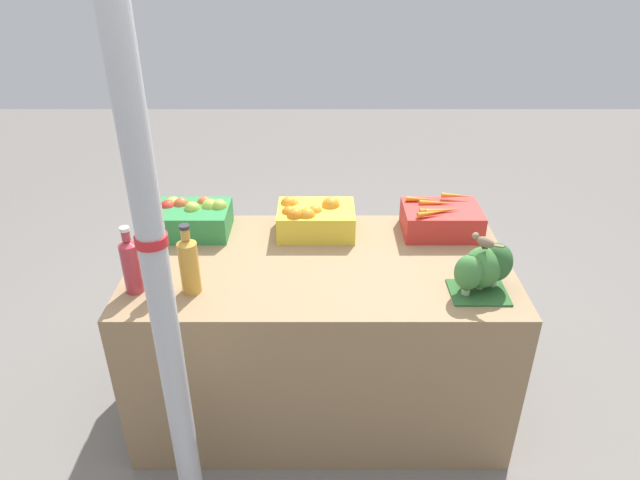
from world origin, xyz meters
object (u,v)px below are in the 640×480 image
at_px(juice_bottle_ruby, 131,264).
at_px(juice_bottle_cloudy, 161,263).
at_px(support_pole, 157,273).
at_px(broccoli_pile, 484,268).
at_px(orange_crate, 313,218).
at_px(sparrow_bird, 484,242).
at_px(juice_bottle_amber, 189,264).
at_px(apple_crate, 192,217).
at_px(carrot_crate, 441,220).

bearing_deg(juice_bottle_ruby, juice_bottle_cloudy, 0.00).
height_order(support_pole, broccoli_pile, support_pole).
distance_m(orange_crate, sparrow_bird, 0.82).
height_order(juice_bottle_ruby, juice_bottle_amber, juice_bottle_amber).
xyz_separation_m(apple_crate, juice_bottle_amber, (0.09, -0.49, 0.05)).
xyz_separation_m(juice_bottle_amber, sparrow_bird, (1.11, 0.00, 0.10)).
bearing_deg(juice_bottle_cloudy, carrot_crate, 22.67).
height_order(apple_crate, juice_bottle_cloudy, juice_bottle_cloudy).
height_order(orange_crate, juice_bottle_amber, juice_bottle_amber).
xyz_separation_m(support_pole, juice_bottle_ruby, (-0.24, 0.44, -0.24)).
xyz_separation_m(apple_crate, sparrow_bird, (1.20, -0.49, 0.15)).
relative_size(apple_crate, carrot_crate, 1.00).
distance_m(carrot_crate, juice_bottle_amber, 1.16).
distance_m(apple_crate, sparrow_bird, 1.31).
xyz_separation_m(support_pole, juice_bottle_amber, (-0.02, 0.44, -0.23)).
xyz_separation_m(support_pole, apple_crate, (-0.11, 0.93, -0.28)).
xyz_separation_m(support_pole, sparrow_bird, (1.09, 0.44, -0.14)).
distance_m(carrot_crate, juice_bottle_ruby, 1.37).
height_order(orange_crate, sparrow_bird, sparrow_bird).
height_order(carrot_crate, juice_bottle_ruby, juice_bottle_ruby).
xyz_separation_m(apple_crate, orange_crate, (0.56, -0.01, 0.00)).
xyz_separation_m(support_pole, juice_bottle_cloudy, (-0.12, 0.44, -0.23)).
relative_size(orange_crate, sparrow_bird, 3.21).
relative_size(apple_crate, orange_crate, 1.00).
xyz_separation_m(carrot_crate, juice_bottle_cloudy, (-1.16, -0.48, 0.06)).
relative_size(support_pole, apple_crate, 6.51).
relative_size(support_pole, sparrow_bird, 20.90).
height_order(orange_crate, broccoli_pile, broccoli_pile).
distance_m(juice_bottle_ruby, sparrow_bird, 1.34).
height_order(orange_crate, juice_bottle_cloudy, juice_bottle_cloudy).
height_order(carrot_crate, broccoli_pile, broccoli_pile).
bearing_deg(carrot_crate, juice_bottle_amber, -155.34).
relative_size(broccoli_pile, juice_bottle_cloudy, 0.80).
distance_m(apple_crate, carrot_crate, 1.15).
xyz_separation_m(juice_bottle_ruby, sparrow_bird, (1.33, 0.00, 0.10)).
distance_m(apple_crate, juice_bottle_ruby, 0.51).
relative_size(juice_bottle_cloudy, sparrow_bird, 2.72).
relative_size(broccoli_pile, juice_bottle_ruby, 0.85).
distance_m(juice_bottle_ruby, juice_bottle_amber, 0.22).
bearing_deg(broccoli_pile, juice_bottle_ruby, -179.61).
distance_m(juice_bottle_amber, sparrow_bird, 1.11).
xyz_separation_m(orange_crate, juice_bottle_ruby, (-0.69, -0.48, 0.05)).
bearing_deg(broccoli_pile, apple_crate, 158.43).
xyz_separation_m(apple_crate, carrot_crate, (1.15, -0.01, -0.01)).
xyz_separation_m(broccoli_pile, juice_bottle_cloudy, (-1.23, -0.01, 0.03)).
bearing_deg(carrot_crate, support_pole, -138.35).
relative_size(carrot_crate, juice_bottle_cloudy, 1.18).
distance_m(support_pole, juice_bottle_cloudy, 0.51).
xyz_separation_m(support_pole, orange_crate, (0.45, 0.92, -0.28)).
bearing_deg(juice_bottle_amber, broccoli_pile, 0.47).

